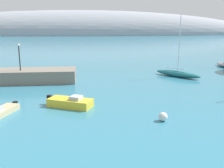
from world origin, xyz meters
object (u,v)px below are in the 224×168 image
mooring_buoy_white (163,117)px  harbor_lamp_post (19,54)px  motorboat_sand_alongside_breakwater (1,111)px  motorboat_yellow_foreground (70,102)px  sailboat_teal_mid_mooring (178,73)px

mooring_buoy_white → harbor_lamp_post: size_ratio=0.21×
motorboat_sand_alongside_breakwater → mooring_buoy_white: bearing=98.1°
motorboat_yellow_foreground → mooring_buoy_white: 10.29m
motorboat_sand_alongside_breakwater → harbor_lamp_post: size_ratio=1.14×
mooring_buoy_white → motorboat_sand_alongside_breakwater: bearing=170.4°
motorboat_yellow_foreground → mooring_buoy_white: (9.09, -4.83, -0.06)m
sailboat_teal_mid_mooring → harbor_lamp_post: (-25.33, -3.63, 3.90)m
motorboat_sand_alongside_breakwater → motorboat_yellow_foreground: bearing=125.7°
mooring_buoy_white → harbor_lamp_post: harbor_lamp_post is taller
sailboat_teal_mid_mooring → motorboat_sand_alongside_breakwater: 29.32m
motorboat_yellow_foreground → motorboat_sand_alongside_breakwater: bearing=-139.3°
harbor_lamp_post → sailboat_teal_mid_mooring: bearing=8.2°
motorboat_sand_alongside_breakwater → harbor_lamp_post: (-1.97, 14.07, 4.13)m
harbor_lamp_post → motorboat_yellow_foreground: bearing=-54.1°
sailboat_teal_mid_mooring → motorboat_yellow_foreground: 22.82m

